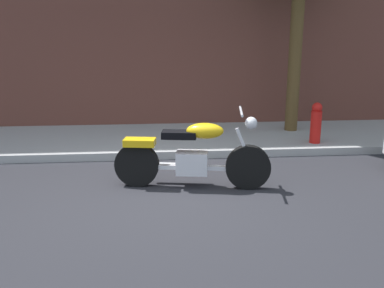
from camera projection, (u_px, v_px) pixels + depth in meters
The scene contains 4 objects.
ground_plane at pixel (163, 198), 5.68m from camera, with size 60.00×60.00×0.00m, color #28282D.
sidewalk at pixel (160, 139), 8.55m from camera, with size 18.80×2.42×0.14m, color #A2A2A2.
motorcycle at pixel (192, 157), 5.98m from camera, with size 2.21×0.76×1.13m.
fire_hydrant at pixel (316, 126), 7.93m from camera, with size 0.20×0.20×0.91m.
Camera 1 is at (-0.08, -5.33, 2.13)m, focal length 39.63 mm.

